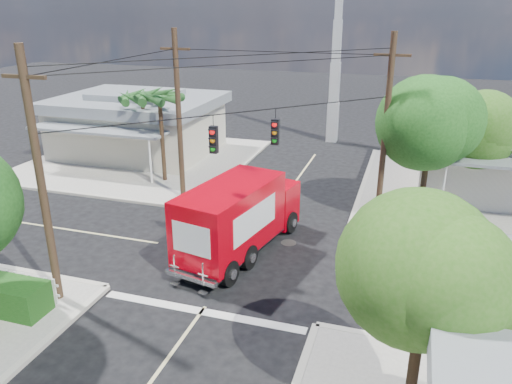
% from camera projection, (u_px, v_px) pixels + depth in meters
% --- Properties ---
extents(ground, '(120.00, 120.00, 0.00)m').
position_uv_depth(ground, '(242.00, 256.00, 21.30)').
color(ground, black).
rests_on(ground, ground).
extents(sidewalk_ne, '(14.12, 14.12, 0.14)m').
position_uv_depth(sidewalk_ne, '(489.00, 195.00, 27.89)').
color(sidewalk_ne, gray).
rests_on(sidewalk_ne, ground).
extents(sidewalk_nw, '(14.12, 14.12, 0.14)m').
position_uv_depth(sidewalk_nw, '(144.00, 160.00, 34.04)').
color(sidewalk_nw, gray).
rests_on(sidewalk_nw, ground).
extents(road_markings, '(32.00, 32.00, 0.01)m').
position_uv_depth(road_markings, '(230.00, 272.00, 19.98)').
color(road_markings, beige).
rests_on(road_markings, ground).
extents(building_nw, '(10.80, 10.20, 4.30)m').
position_uv_depth(building_nw, '(138.00, 123.00, 35.00)').
color(building_nw, beige).
rests_on(building_nw, sidewalk_nw).
extents(radio_tower, '(0.80, 0.80, 17.00)m').
position_uv_depth(radio_tower, '(336.00, 67.00, 36.97)').
color(radio_tower, silver).
rests_on(radio_tower, ground).
extents(tree_ne_front, '(4.21, 4.14, 6.66)m').
position_uv_depth(tree_ne_front, '(431.00, 124.00, 23.59)').
color(tree_ne_front, '#422D1C').
rests_on(tree_ne_front, sidewalk_ne).
extents(tree_ne_back, '(3.77, 3.66, 5.82)m').
position_uv_depth(tree_ne_back, '(484.00, 129.00, 25.02)').
color(tree_ne_back, '#422D1C').
rests_on(tree_ne_back, sidewalk_ne).
extents(tree_se, '(3.67, 3.54, 5.62)m').
position_uv_depth(tree_se, '(425.00, 286.00, 11.43)').
color(tree_se, '#422D1C').
rests_on(tree_se, sidewalk_se).
extents(palm_nw_front, '(3.01, 3.08, 5.59)m').
position_uv_depth(palm_nw_front, '(159.00, 98.00, 28.30)').
color(palm_nw_front, '#422D1C').
rests_on(palm_nw_front, sidewalk_nw).
extents(palm_nw_back, '(3.01, 3.08, 5.19)m').
position_uv_depth(palm_nw_back, '(142.00, 98.00, 30.34)').
color(palm_nw_back, '#422D1C').
rests_on(palm_nw_back, sidewalk_nw).
extents(utility_poles, '(12.00, 10.68, 9.00)m').
position_uv_depth(utility_poles, '(218.00, 138.00, 21.51)').
color(utility_poles, '#473321').
rests_on(utility_poles, ground).
extents(vending_boxes, '(1.90, 0.50, 1.10)m').
position_uv_depth(vending_boxes, '(406.00, 206.00, 24.74)').
color(vending_boxes, '#A90B09').
rests_on(vending_boxes, sidewalk_ne).
extents(delivery_truck, '(3.69, 7.79, 3.25)m').
position_uv_depth(delivery_truck, '(239.00, 217.00, 21.09)').
color(delivery_truck, black).
rests_on(delivery_truck, ground).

